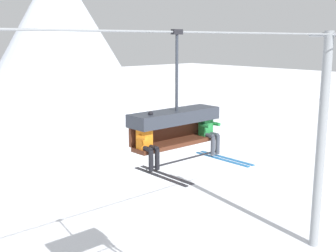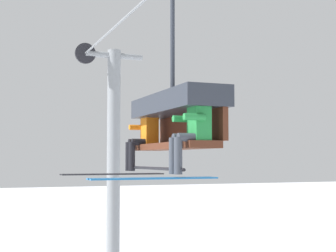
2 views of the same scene
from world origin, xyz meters
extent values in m
cone|color=silver|center=(16.73, 37.22, 8.66)|extent=(20.14, 20.14, 17.31)
cylinder|color=gray|center=(8.66, 0.00, 4.37)|extent=(0.36, 0.36, 8.73)
cylinder|color=gray|center=(8.66, 0.00, 8.58)|extent=(0.16, 1.60, 0.16)
cylinder|color=gray|center=(1.24, -0.80, 8.58)|extent=(16.84, 0.05, 0.05)
cube|color=#512819|center=(0.14, -0.80, 5.94)|extent=(2.39, 0.48, 0.10)
cube|color=#512819|center=(0.14, -0.52, 6.21)|extent=(2.39, 0.08, 0.45)
cube|color=#2D333D|center=(0.14, -0.74, 6.59)|extent=(2.44, 0.68, 0.30)
cylinder|color=black|center=(0.14, -1.12, 5.61)|extent=(2.39, 0.04, 0.04)
cylinder|color=#2D333D|center=(0.14, -0.80, 7.64)|extent=(0.07, 0.07, 1.80)
cube|color=black|center=(0.14, -0.80, 8.58)|extent=(0.28, 0.12, 0.12)
cube|color=orange|center=(-0.86, -0.82, 6.25)|extent=(0.32, 0.22, 0.52)
sphere|color=#284C93|center=(-0.86, -0.82, 6.61)|extent=(0.22, 0.22, 0.22)
ellipsoid|color=black|center=(-0.86, -0.92, 6.61)|extent=(0.17, 0.04, 0.08)
cylinder|color=black|center=(-0.95, -0.99, 6.03)|extent=(0.11, 0.34, 0.11)
cylinder|color=black|center=(-0.77, -0.99, 6.03)|extent=(0.11, 0.34, 0.11)
cylinder|color=black|center=(-0.95, -1.16, 5.79)|extent=(0.11, 0.11, 0.48)
cylinder|color=black|center=(-0.77, -1.16, 5.79)|extent=(0.11, 0.11, 0.48)
cube|color=#232328|center=(-0.95, -1.46, 5.50)|extent=(0.09, 1.70, 0.02)
cube|color=#232328|center=(-0.77, -1.46, 5.50)|extent=(0.09, 1.70, 0.02)
cylinder|color=orange|center=(-1.05, -0.97, 6.29)|extent=(0.09, 0.30, 0.09)
cylinder|color=orange|center=(-0.67, -0.82, 6.60)|extent=(0.09, 0.09, 0.30)
sphere|color=black|center=(-0.67, -0.82, 6.77)|extent=(0.11, 0.11, 0.11)
cube|color=#23843D|center=(1.15, -0.82, 6.25)|extent=(0.32, 0.22, 0.52)
sphere|color=#284C93|center=(1.15, -0.82, 6.61)|extent=(0.22, 0.22, 0.22)
ellipsoid|color=black|center=(1.15, -0.92, 6.61)|extent=(0.17, 0.04, 0.08)
cylinder|color=#3D424C|center=(1.06, -0.99, 6.03)|extent=(0.11, 0.34, 0.11)
cylinder|color=#3D424C|center=(1.23, -0.99, 6.03)|extent=(0.11, 0.34, 0.11)
cylinder|color=#3D424C|center=(1.06, -1.16, 5.79)|extent=(0.11, 0.11, 0.48)
cylinder|color=#3D424C|center=(1.23, -1.16, 5.79)|extent=(0.11, 0.11, 0.48)
cube|color=#1E6BB2|center=(1.06, -1.46, 5.50)|extent=(0.09, 1.70, 0.02)
cube|color=#1E6BB2|center=(1.23, -1.46, 5.50)|extent=(0.09, 1.70, 0.02)
cylinder|color=#23843D|center=(0.96, -0.97, 6.29)|extent=(0.09, 0.30, 0.09)
cylinder|color=#23843D|center=(1.33, -0.97, 6.29)|extent=(0.09, 0.30, 0.09)
camera|label=1|loc=(-6.58, -8.11, 8.42)|focal=45.00mm
camera|label=2|loc=(7.36, -3.69, 5.75)|focal=55.00mm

